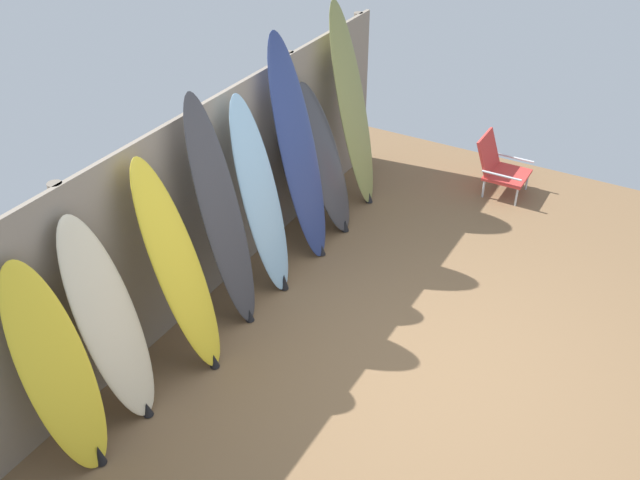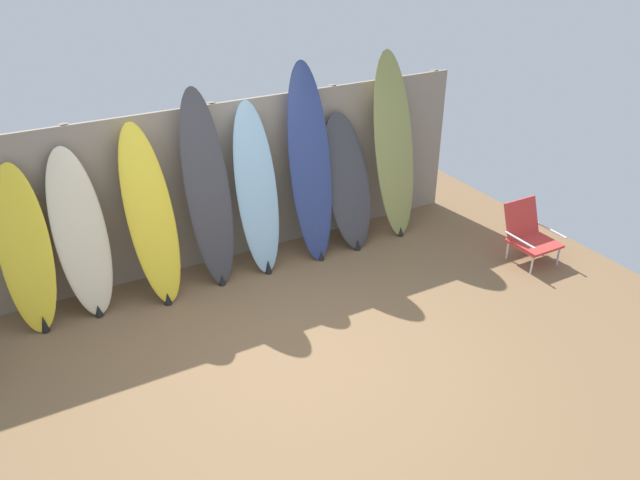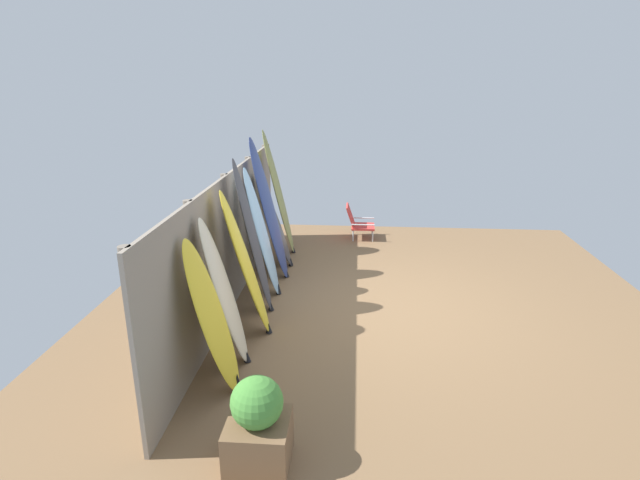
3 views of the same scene
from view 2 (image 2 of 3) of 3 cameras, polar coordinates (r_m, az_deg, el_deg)
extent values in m
plane|color=brown|center=(5.77, -1.31, -10.22)|extent=(7.68, 7.68, 0.00)
cube|color=gray|center=(6.90, -9.22, 5.00)|extent=(6.08, 0.04, 1.80)
cylinder|color=slate|center=(6.65, -21.00, 2.45)|extent=(0.10, 0.10, 1.80)
cylinder|color=slate|center=(6.93, -9.34, 5.11)|extent=(0.10, 0.10, 1.80)
cylinder|color=slate|center=(7.49, 1.06, 7.30)|extent=(0.10, 0.10, 1.80)
cylinder|color=slate|center=(8.26, 9.85, 8.95)|extent=(0.10, 0.10, 1.80)
ellipsoid|color=yellow|center=(6.35, -25.37, -0.84)|extent=(0.52, 0.56, 1.58)
cone|color=black|center=(6.51, -23.90, -7.00)|extent=(0.08, 0.08, 0.17)
ellipsoid|color=beige|center=(6.36, -21.06, 0.54)|extent=(0.52, 0.52, 1.66)
cone|color=black|center=(6.55, -19.59, -6.09)|extent=(0.08, 0.08, 0.12)
ellipsoid|color=yellow|center=(6.34, -15.24, 2.15)|extent=(0.53, 0.63, 1.80)
cone|color=black|center=(6.53, -13.74, -5.20)|extent=(0.08, 0.08, 0.12)
ellipsoid|color=#38383D|center=(6.47, -10.23, 4.50)|extent=(0.50, 0.51, 2.05)
cone|color=black|center=(6.74, -8.94, -3.59)|extent=(0.08, 0.08, 0.11)
ellipsoid|color=#8CB7D6|center=(6.67, -5.81, 4.59)|extent=(0.47, 0.52, 1.84)
cone|color=black|center=(6.88, -4.76, -2.40)|extent=(0.08, 0.08, 0.16)
ellipsoid|color=navy|center=(6.87, -0.91, 6.94)|extent=(0.54, 0.64, 2.17)
cone|color=black|center=(7.12, 0.10, -1.39)|extent=(0.08, 0.08, 0.11)
ellipsoid|color=#38383D|center=(7.22, 2.55, 5.35)|extent=(0.60, 0.62, 1.55)
cone|color=black|center=(7.33, 3.46, -0.39)|extent=(0.08, 0.08, 0.12)
ellipsoid|color=olive|center=(7.46, 6.78, 8.52)|extent=(0.55, 0.57, 2.17)
cone|color=black|center=(7.69, 7.37, 0.82)|extent=(0.08, 0.08, 0.11)
cylinder|color=silver|center=(7.22, 18.80, -2.16)|extent=(0.02, 0.02, 0.22)
cylinder|color=silver|center=(7.50, 20.95, -1.36)|extent=(0.02, 0.02, 0.22)
cylinder|color=silver|center=(7.43, 16.76, -0.90)|extent=(0.02, 0.02, 0.22)
cylinder|color=silver|center=(7.71, 18.93, -0.16)|extent=(0.02, 0.02, 0.22)
cube|color=red|center=(7.40, 19.02, -0.29)|extent=(0.48, 0.44, 0.03)
cube|color=red|center=(7.46, 17.95, 1.85)|extent=(0.46, 0.18, 0.43)
cylinder|color=silver|center=(7.19, 17.83, -0.01)|extent=(0.02, 0.44, 0.02)
cylinder|color=silver|center=(7.53, 20.40, 0.84)|extent=(0.02, 0.44, 0.02)
camera|label=1|loc=(3.28, -73.82, 17.87)|focal=40.00mm
camera|label=3|loc=(6.05, -72.29, 2.81)|focal=28.00mm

